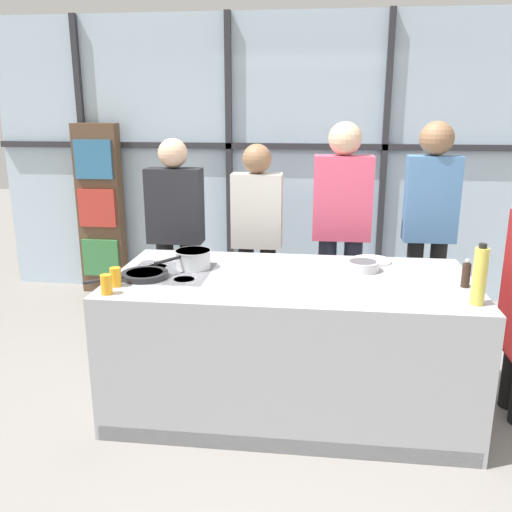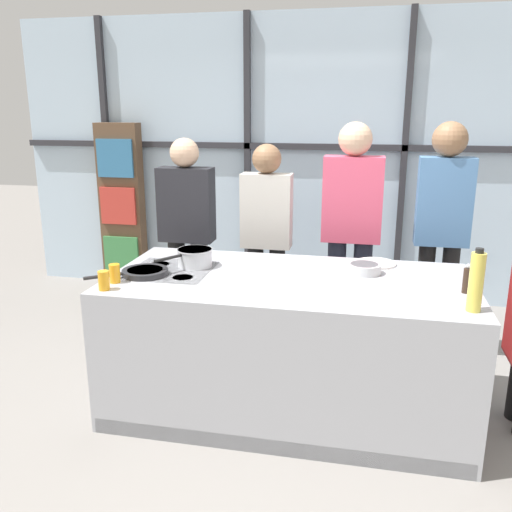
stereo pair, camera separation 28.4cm
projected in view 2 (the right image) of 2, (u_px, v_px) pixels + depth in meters
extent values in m
plane|color=gray|center=(287.00, 405.00, 3.60)|extent=(18.00, 18.00, 0.00)
cube|color=silver|center=(324.00, 161.00, 5.38)|extent=(6.40, 0.04, 2.80)
cube|color=#2D2D33|center=(324.00, 147.00, 5.30)|extent=(6.40, 0.06, 0.06)
cube|color=#2D2D33|center=(108.00, 157.00, 5.79)|extent=(0.06, 0.06, 2.80)
cube|color=#2D2D33|center=(247.00, 160.00, 5.49)|extent=(0.06, 0.06, 2.80)
cube|color=#2D2D33|center=(404.00, 163.00, 5.18)|extent=(0.06, 0.06, 2.80)
cube|color=brown|center=(122.00, 208.00, 5.77)|extent=(0.46, 0.16, 1.76)
cube|color=#3D8447|center=(121.00, 254.00, 5.81)|extent=(0.39, 0.03, 0.39)
cube|color=red|center=(118.00, 206.00, 5.67)|extent=(0.39, 0.03, 0.39)
cube|color=teal|center=(115.00, 158.00, 5.54)|extent=(0.39, 0.03, 0.39)
cube|color=#A8AAB2|center=(288.00, 344.00, 3.48)|extent=(2.24, 1.10, 0.89)
cube|color=black|center=(171.00, 271.00, 3.52)|extent=(0.52, 0.52, 0.01)
cube|color=black|center=(273.00, 446.00, 3.08)|extent=(2.19, 0.03, 0.10)
cylinder|color=#38383D|center=(145.00, 275.00, 3.43)|extent=(0.13, 0.13, 0.01)
cylinder|color=#38383D|center=(183.00, 278.00, 3.38)|extent=(0.13, 0.13, 0.01)
cylinder|color=#38383D|center=(160.00, 264.00, 3.66)|extent=(0.13, 0.13, 0.01)
cylinder|color=#38383D|center=(195.00, 267.00, 3.61)|extent=(0.13, 0.13, 0.01)
cylinder|color=black|center=(200.00, 289.00, 4.61)|extent=(0.14, 0.14, 0.84)
cylinder|color=black|center=(178.00, 287.00, 4.65)|extent=(0.14, 0.14, 0.84)
cube|color=#232328|center=(186.00, 205.00, 4.44)|extent=(0.45, 0.20, 0.61)
sphere|color=#D8AD8C|center=(184.00, 153.00, 4.33)|extent=(0.24, 0.24, 0.24)
cylinder|color=black|center=(277.00, 295.00, 4.48)|extent=(0.13, 0.13, 0.82)
cylinder|color=black|center=(256.00, 294.00, 4.52)|extent=(0.13, 0.13, 0.82)
cube|color=beige|center=(267.00, 211.00, 4.31)|extent=(0.40, 0.18, 0.59)
sphere|color=#8C6647|center=(267.00, 159.00, 4.20)|extent=(0.23, 0.23, 0.23)
cylinder|color=#232838|center=(361.00, 296.00, 4.34)|extent=(0.14, 0.14, 0.91)
cylinder|color=#232838|center=(335.00, 294.00, 4.38)|extent=(0.14, 0.14, 0.91)
cube|color=#DB4C6B|center=(353.00, 199.00, 4.15)|extent=(0.45, 0.20, 0.65)
sphere|color=#D8AD8C|center=(355.00, 139.00, 4.03)|extent=(0.25, 0.25, 0.25)
cylinder|color=black|center=(447.00, 302.00, 4.21)|extent=(0.13, 0.13, 0.91)
cylinder|color=black|center=(423.00, 300.00, 4.24)|extent=(0.13, 0.13, 0.91)
cube|color=#4C7AAD|center=(444.00, 202.00, 4.01)|extent=(0.39, 0.18, 0.66)
sphere|color=#8C6647|center=(450.00, 139.00, 3.89)|extent=(0.25, 0.25, 0.25)
cylinder|color=#232326|center=(145.00, 272.00, 3.42)|extent=(0.29, 0.29, 0.04)
cylinder|color=#B26B2D|center=(145.00, 270.00, 3.42)|extent=(0.23, 0.23, 0.01)
cylinder|color=#232326|center=(103.00, 276.00, 3.31)|extent=(0.20, 0.16, 0.02)
cylinder|color=silver|center=(195.00, 258.00, 3.59)|extent=(0.23, 0.23, 0.12)
cylinder|color=silver|center=(195.00, 250.00, 3.58)|extent=(0.24, 0.24, 0.01)
cylinder|color=black|center=(168.00, 258.00, 3.44)|extent=(0.13, 0.18, 0.02)
cylinder|color=white|center=(376.00, 263.00, 3.65)|extent=(0.27, 0.27, 0.01)
cylinder|color=silver|center=(364.00, 268.00, 3.45)|extent=(0.22, 0.22, 0.06)
cylinder|color=#4C4C51|center=(364.00, 265.00, 3.44)|extent=(0.18, 0.18, 0.01)
cylinder|color=#E0CC4C|center=(476.00, 282.00, 2.78)|extent=(0.07, 0.07, 0.31)
cylinder|color=black|center=(480.00, 251.00, 2.73)|extent=(0.04, 0.04, 0.02)
cylinder|color=#332319|center=(467.00, 281.00, 3.07)|extent=(0.05, 0.05, 0.14)
sphere|color=#B2B2B7|center=(469.00, 266.00, 3.05)|extent=(0.03, 0.03, 0.03)
cylinder|color=orange|center=(104.00, 280.00, 3.13)|extent=(0.06, 0.06, 0.11)
cylinder|color=orange|center=(115.00, 273.00, 3.26)|extent=(0.06, 0.06, 0.11)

